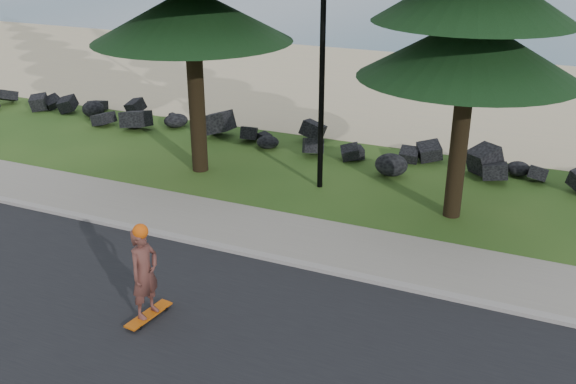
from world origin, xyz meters
name	(u,v)px	position (x,y,z in m)	size (l,w,h in m)	color
ground	(268,237)	(0.00, 0.00, 0.00)	(160.00, 160.00, 0.00)	#264A17
road	(148,354)	(0.00, -4.50, 0.01)	(160.00, 7.00, 0.02)	black
kerb	(249,253)	(0.00, -0.90, 0.05)	(160.00, 0.20, 0.10)	#9F968F
sidewalk	(271,232)	(0.00, 0.20, 0.04)	(160.00, 2.00, 0.08)	gray
beach_sand	(418,90)	(0.00, 14.50, 0.01)	(160.00, 15.00, 0.01)	beige
seawall_boulders	(349,158)	(0.00, 5.60, 0.00)	(60.00, 2.40, 1.10)	black
lamp_post	(323,26)	(0.00, 3.20, 4.13)	(0.25, 0.14, 8.14)	black
skateboarder	(145,273)	(-0.56, -3.68, 0.93)	(0.47, 1.01, 1.83)	#BE510B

